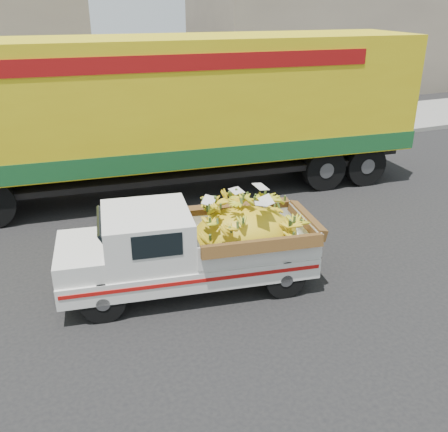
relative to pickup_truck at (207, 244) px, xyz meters
name	(u,v)px	position (x,y,z in m)	size (l,w,h in m)	color
ground	(180,297)	(-0.56, -0.20, -0.79)	(100.00, 100.00, 0.00)	black
curb	(99,169)	(-0.56, 7.06, -0.72)	(60.00, 0.25, 0.15)	gray
sidewalk	(87,150)	(-0.56, 9.16, -0.72)	(60.00, 4.00, 0.14)	gray
building_right	(332,32)	(13.44, 16.06, 2.21)	(14.00, 6.00, 6.00)	gray
pickup_truck	(207,244)	(0.00, 0.00, 0.00)	(4.41, 2.24, 1.48)	black
semi_trailer	(182,109)	(1.20, 4.60, 1.33)	(12.04, 3.80, 3.80)	black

